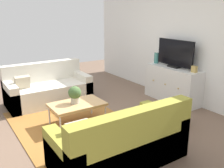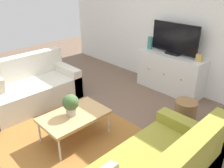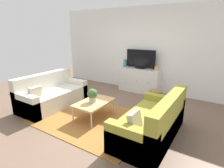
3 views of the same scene
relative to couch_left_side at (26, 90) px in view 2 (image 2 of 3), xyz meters
name	(u,v)px [view 2 (image 2 of 3)]	position (x,y,z in m)	size (l,w,h in m)	color
ground_plane	(79,136)	(1.44, 0.10, -0.29)	(10.00, 10.00, 0.00)	brown
wall_back	(181,22)	(1.44, 2.65, 1.06)	(6.40, 0.12, 2.70)	white
area_rug	(71,140)	(1.44, -0.05, -0.28)	(2.50, 1.90, 0.01)	#9E662D
couch_left_side	(26,90)	(0.00, 0.00, 0.00)	(0.87, 1.77, 0.86)	beige
coffee_table	(74,116)	(1.43, 0.05, 0.08)	(0.60, 0.94, 0.40)	tan
potted_plant	(71,104)	(1.40, 0.03, 0.28)	(0.23, 0.23, 0.31)	#B7B2A8
tv_console	(170,73)	(1.49, 2.37, 0.10)	(1.35, 0.47, 0.78)	silver
flat_screen_tv	(175,39)	(1.49, 2.39, 0.79)	(0.97, 0.16, 0.60)	black
glass_vase	(150,43)	(0.94, 2.37, 0.61)	(0.11, 0.11, 0.25)	teal
mantel_clock	(199,58)	(2.05, 2.37, 0.55)	(0.11, 0.07, 0.13)	tan
wicker_basket	(185,114)	(2.38, 1.46, -0.06)	(0.34, 0.34, 0.44)	olive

